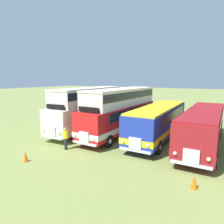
{
  "coord_description": "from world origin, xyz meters",
  "views": [
    {
      "loc": [
        5.27,
        -17.42,
        5.46
      ],
      "look_at": [
        -4.81,
        0.05,
        2.09
      ],
      "focal_mm": 32.31,
      "sensor_mm": 36.0,
      "label": 1
    }
  ],
  "objects_px": {
    "bus_third_in_row": "(159,120)",
    "cone_mid_row": "(194,182)",
    "cone_near_end": "(25,157)",
    "bus_second_in_row": "(121,109)",
    "marshal_person": "(66,138)",
    "bus_first_in_row": "(89,107)",
    "bus_fourth_in_row": "(203,125)"
  },
  "relations": [
    {
      "from": "cone_near_end",
      "to": "bus_second_in_row",
      "type": "bearing_deg",
      "value": 76.36
    },
    {
      "from": "cone_near_end",
      "to": "marshal_person",
      "type": "height_order",
      "value": "marshal_person"
    },
    {
      "from": "bus_third_in_row",
      "to": "marshal_person",
      "type": "height_order",
      "value": "bus_third_in_row"
    },
    {
      "from": "bus_third_in_row",
      "to": "cone_mid_row",
      "type": "bearing_deg",
      "value": -61.18
    },
    {
      "from": "bus_second_in_row",
      "to": "marshal_person",
      "type": "distance_m",
      "value": 6.65
    },
    {
      "from": "bus_first_in_row",
      "to": "bus_third_in_row",
      "type": "xyz_separation_m",
      "value": [
        7.49,
        0.49,
        -0.72
      ]
    },
    {
      "from": "bus_third_in_row",
      "to": "bus_fourth_in_row",
      "type": "bearing_deg",
      "value": -4.03
    },
    {
      "from": "bus_first_in_row",
      "to": "marshal_person",
      "type": "relative_size",
      "value": 6.52
    },
    {
      "from": "bus_first_in_row",
      "to": "cone_mid_row",
      "type": "xyz_separation_m",
      "value": [
        11.65,
        -7.06,
        -2.11
      ]
    },
    {
      "from": "bus_first_in_row",
      "to": "bus_third_in_row",
      "type": "distance_m",
      "value": 7.54
    },
    {
      "from": "marshal_person",
      "to": "cone_mid_row",
      "type": "bearing_deg",
      "value": -6.36
    },
    {
      "from": "bus_third_in_row",
      "to": "bus_first_in_row",
      "type": "bearing_deg",
      "value": -176.25
    },
    {
      "from": "bus_first_in_row",
      "to": "bus_third_in_row",
      "type": "relative_size",
      "value": 1.02
    },
    {
      "from": "cone_mid_row",
      "to": "marshal_person",
      "type": "height_order",
      "value": "marshal_person"
    },
    {
      "from": "cone_near_end",
      "to": "bus_third_in_row",
      "type": "bearing_deg",
      "value": 57.95
    },
    {
      "from": "bus_first_in_row",
      "to": "bus_fourth_in_row",
      "type": "relative_size",
      "value": 0.98
    },
    {
      "from": "bus_fourth_in_row",
      "to": "marshal_person",
      "type": "xyz_separation_m",
      "value": [
        -9.07,
        -6.23,
        -0.87
      ]
    },
    {
      "from": "bus_third_in_row",
      "to": "bus_fourth_in_row",
      "type": "height_order",
      "value": "same"
    },
    {
      "from": "bus_first_in_row",
      "to": "cone_mid_row",
      "type": "distance_m",
      "value": 13.78
    },
    {
      "from": "cone_near_end",
      "to": "cone_mid_row",
      "type": "height_order",
      "value": "cone_mid_row"
    },
    {
      "from": "bus_first_in_row",
      "to": "marshal_person",
      "type": "distance_m",
      "value": 6.58
    },
    {
      "from": "cone_near_end",
      "to": "bus_fourth_in_row",
      "type": "bearing_deg",
      "value": 43.75
    },
    {
      "from": "bus_fourth_in_row",
      "to": "cone_near_end",
      "type": "height_order",
      "value": "bus_fourth_in_row"
    },
    {
      "from": "bus_second_in_row",
      "to": "bus_first_in_row",
      "type": "bearing_deg",
      "value": -176.21
    },
    {
      "from": "bus_fourth_in_row",
      "to": "cone_near_end",
      "type": "bearing_deg",
      "value": -136.25
    },
    {
      "from": "bus_fourth_in_row",
      "to": "cone_mid_row",
      "type": "height_order",
      "value": "bus_fourth_in_row"
    },
    {
      "from": "bus_second_in_row",
      "to": "cone_mid_row",
      "type": "xyz_separation_m",
      "value": [
        7.9,
        -7.31,
        -2.11
      ]
    },
    {
      "from": "bus_first_in_row",
      "to": "cone_mid_row",
      "type": "height_order",
      "value": "bus_first_in_row"
    },
    {
      "from": "bus_second_in_row",
      "to": "bus_third_in_row",
      "type": "xyz_separation_m",
      "value": [
        3.74,
        0.24,
        -0.72
      ]
    },
    {
      "from": "marshal_person",
      "to": "cone_near_end",
      "type": "bearing_deg",
      "value": -102.45
    },
    {
      "from": "bus_fourth_in_row",
      "to": "cone_mid_row",
      "type": "xyz_separation_m",
      "value": [
        0.42,
        -7.29,
        -1.4
      ]
    },
    {
      "from": "bus_third_in_row",
      "to": "bus_second_in_row",
      "type": "bearing_deg",
      "value": -176.28
    }
  ]
}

